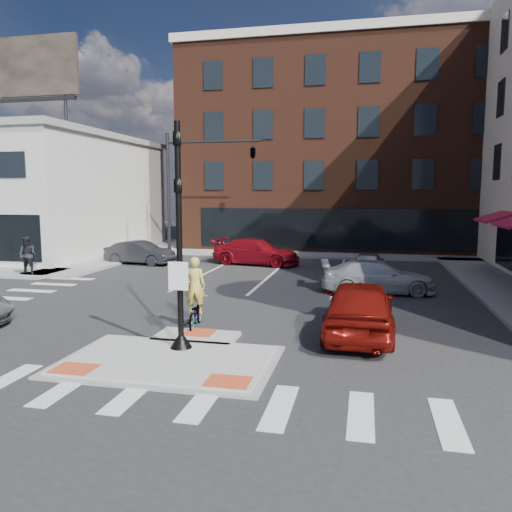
% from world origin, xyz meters
% --- Properties ---
extents(ground, '(120.00, 120.00, 0.00)m').
position_xyz_m(ground, '(0.00, 0.00, 0.00)').
color(ground, '#28282B').
rests_on(ground, ground).
extents(refuge_island, '(5.40, 4.65, 0.13)m').
position_xyz_m(refuge_island, '(0.00, -0.26, 0.05)').
color(refuge_island, gray).
rests_on(refuge_island, ground).
extents(sidewalk_nw, '(23.50, 20.50, 0.15)m').
position_xyz_m(sidewalk_nw, '(-16.76, 15.29, 0.08)').
color(sidewalk_nw, gray).
rests_on(sidewalk_nw, ground).
extents(sidewalk_n, '(26.00, 3.00, 0.15)m').
position_xyz_m(sidewalk_n, '(3.00, 22.00, 0.07)').
color(sidewalk_n, gray).
rests_on(sidewalk_n, ground).
extents(building_n, '(24.40, 18.40, 15.50)m').
position_xyz_m(building_n, '(3.00, 31.99, 7.80)').
color(building_n, '#4B2517').
rests_on(building_n, ground).
extents(building_far_left, '(10.00, 12.00, 10.00)m').
position_xyz_m(building_far_left, '(-4.00, 52.00, 5.00)').
color(building_far_left, slate).
rests_on(building_far_left, ground).
extents(building_far_right, '(12.00, 12.00, 12.00)m').
position_xyz_m(building_far_right, '(9.00, 54.00, 6.00)').
color(building_far_right, brown).
rests_on(building_far_right, ground).
extents(signal_pole, '(0.60, 0.60, 5.98)m').
position_xyz_m(signal_pole, '(0.00, 0.40, 2.36)').
color(signal_pole, black).
rests_on(signal_pole, refuge_island).
extents(mast_arm_signal, '(6.10, 2.24, 8.00)m').
position_xyz_m(mast_arm_signal, '(-3.47, 18.00, 6.21)').
color(mast_arm_signal, black).
rests_on(mast_arm_signal, ground).
extents(red_sedan, '(2.11, 5.08, 1.72)m').
position_xyz_m(red_sedan, '(4.68, 3.03, 0.86)').
color(red_sedan, maroon).
rests_on(red_sedan, ground).
extents(white_pickup, '(4.99, 2.49, 1.39)m').
position_xyz_m(white_pickup, '(5.34, 9.81, 0.70)').
color(white_pickup, silver).
rests_on(white_pickup, ground).
extents(bg_car_dark, '(4.41, 2.02, 1.40)m').
position_xyz_m(bg_car_dark, '(-8.50, 15.77, 0.70)').
color(bg_car_dark, '#26262B').
rests_on(bg_car_dark, ground).
extents(bg_car_silver, '(1.83, 3.83, 1.26)m').
position_xyz_m(bg_car_silver, '(5.00, 14.55, 0.63)').
color(bg_car_silver, silver).
rests_on(bg_car_silver, ground).
extents(bg_car_red, '(5.62, 3.09, 1.54)m').
position_xyz_m(bg_car_red, '(-1.61, 17.11, 0.77)').
color(bg_car_red, maroon).
rests_on(bg_car_red, ground).
extents(cyclist, '(0.90, 1.90, 2.29)m').
position_xyz_m(cyclist, '(-0.43, 2.80, 0.77)').
color(cyclist, '#3F3F44').
rests_on(cyclist, ground).
extents(pedestrian_a, '(0.98, 0.78, 1.96)m').
position_xyz_m(pedestrian_a, '(-12.00, 10.15, 1.13)').
color(pedestrian_a, black).
rests_on(pedestrian_a, sidewalk_nw).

